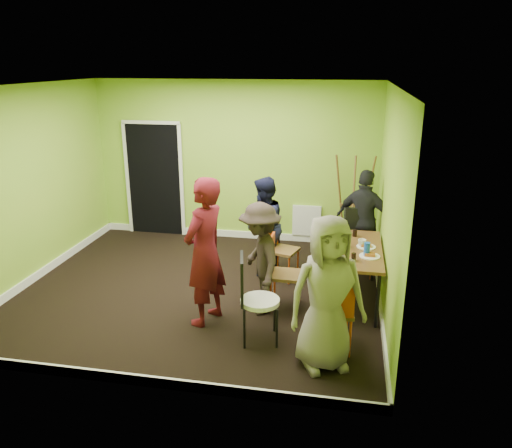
% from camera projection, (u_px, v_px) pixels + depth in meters
% --- Properties ---
extents(ground, '(5.00, 5.00, 0.00)m').
position_uv_depth(ground, '(201.00, 289.00, 7.10)').
color(ground, black).
rests_on(ground, ground).
extents(room_walls, '(5.04, 4.54, 2.82)m').
position_uv_depth(room_walls, '(197.00, 222.00, 6.84)').
color(room_walls, '#87BE31').
rests_on(room_walls, ground).
extents(dining_table, '(0.90, 1.50, 0.75)m').
position_uv_depth(dining_table, '(347.00, 252.00, 6.59)').
color(dining_table, black).
rests_on(dining_table, ground).
extents(chair_left_far, '(0.49, 0.49, 0.95)m').
position_uv_depth(chair_left_far, '(279.00, 244.00, 7.35)').
color(chair_left_far, '#CF4713').
rests_on(chair_left_far, ground).
extents(chair_left_near, '(0.41, 0.40, 0.97)m').
position_uv_depth(chair_left_near, '(280.00, 268.00, 6.46)').
color(chair_left_near, '#CF4713').
rests_on(chair_left_near, ground).
extents(chair_back_end, '(0.48, 0.54, 0.99)m').
position_uv_depth(chair_back_end, '(358.00, 228.00, 7.52)').
color(chair_back_end, '#CF4713').
rests_on(chair_back_end, ground).
extents(chair_front_end, '(0.47, 0.47, 1.02)m').
position_uv_depth(chair_front_end, '(334.00, 305.00, 5.41)').
color(chair_front_end, '#CF4713').
rests_on(chair_front_end, ground).
extents(chair_bentwood, '(0.49, 0.48, 1.04)m').
position_uv_depth(chair_bentwood, '(254.00, 295.00, 5.65)').
color(chair_bentwood, black).
rests_on(chair_bentwood, ground).
extents(easel, '(0.66, 0.62, 1.65)m').
position_uv_depth(easel, '(353.00, 203.00, 8.37)').
color(easel, brown).
rests_on(easel, ground).
extents(plate_near_left, '(0.26, 0.26, 0.01)m').
position_uv_depth(plate_near_left, '(325.00, 235.00, 7.05)').
color(plate_near_left, white).
rests_on(plate_near_left, dining_table).
extents(plate_near_right, '(0.22, 0.22, 0.01)m').
position_uv_depth(plate_near_right, '(331.00, 257.00, 6.25)').
color(plate_near_right, white).
rests_on(plate_near_right, dining_table).
extents(plate_far_back, '(0.21, 0.21, 0.01)m').
position_uv_depth(plate_far_back, '(343.00, 232.00, 7.17)').
color(plate_far_back, white).
rests_on(plate_far_back, dining_table).
extents(plate_far_front, '(0.24, 0.24, 0.01)m').
position_uv_depth(plate_far_front, '(345.00, 261.00, 6.12)').
color(plate_far_front, white).
rests_on(plate_far_front, dining_table).
extents(plate_wall_back, '(0.25, 0.25, 0.01)m').
position_uv_depth(plate_wall_back, '(366.00, 247.00, 6.60)').
color(plate_wall_back, white).
rests_on(plate_wall_back, dining_table).
extents(plate_wall_front, '(0.26, 0.26, 0.01)m').
position_uv_depth(plate_wall_front, '(370.00, 256.00, 6.28)').
color(plate_wall_front, white).
rests_on(plate_wall_front, dining_table).
extents(thermos, '(0.06, 0.06, 0.20)m').
position_uv_depth(thermos, '(347.00, 240.00, 6.56)').
color(thermos, white).
rests_on(thermos, dining_table).
extents(blue_bottle, '(0.08, 0.08, 0.18)m').
position_uv_depth(blue_bottle, '(367.00, 249.00, 6.28)').
color(blue_bottle, '#184EB4').
rests_on(blue_bottle, dining_table).
extents(orange_bottle, '(0.04, 0.04, 0.09)m').
position_uv_depth(orange_bottle, '(343.00, 240.00, 6.74)').
color(orange_bottle, '#CF4713').
rests_on(orange_bottle, dining_table).
extents(glass_mid, '(0.07, 0.07, 0.10)m').
position_uv_depth(glass_mid, '(341.00, 239.00, 6.74)').
color(glass_mid, black).
rests_on(glass_mid, dining_table).
extents(glass_back, '(0.06, 0.06, 0.10)m').
position_uv_depth(glass_back, '(355.00, 233.00, 6.99)').
color(glass_back, black).
rests_on(glass_back, dining_table).
extents(glass_front, '(0.06, 0.06, 0.10)m').
position_uv_depth(glass_front, '(354.00, 257.00, 6.14)').
color(glass_front, black).
rests_on(glass_front, dining_table).
extents(cup_a, '(0.12, 0.12, 0.09)m').
position_uv_depth(cup_a, '(335.00, 249.00, 6.41)').
color(cup_a, white).
rests_on(cup_a, dining_table).
extents(cup_b, '(0.11, 0.11, 0.10)m').
position_uv_depth(cup_b, '(362.00, 243.00, 6.60)').
color(cup_b, white).
rests_on(cup_b, dining_table).
extents(person_standing, '(0.64, 0.78, 1.84)m').
position_uv_depth(person_standing, '(205.00, 252.00, 5.97)').
color(person_standing, '#550E17').
rests_on(person_standing, ground).
extents(person_left_far, '(0.62, 0.77, 1.49)m').
position_uv_depth(person_left_far, '(264.00, 226.00, 7.45)').
color(person_left_far, '#141632').
rests_on(person_left_far, ground).
extents(person_left_near, '(0.87, 1.08, 1.45)m').
position_uv_depth(person_left_near, '(260.00, 259.00, 6.27)').
color(person_left_near, '#2B221C').
rests_on(person_left_near, ground).
extents(person_back_end, '(0.99, 0.70, 1.57)m').
position_uv_depth(person_back_end, '(365.00, 221.00, 7.57)').
color(person_back_end, black).
rests_on(person_back_end, ground).
extents(person_front_end, '(0.96, 0.81, 1.67)m').
position_uv_depth(person_front_end, '(327.00, 294.00, 5.10)').
color(person_front_end, gray).
rests_on(person_front_end, ground).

